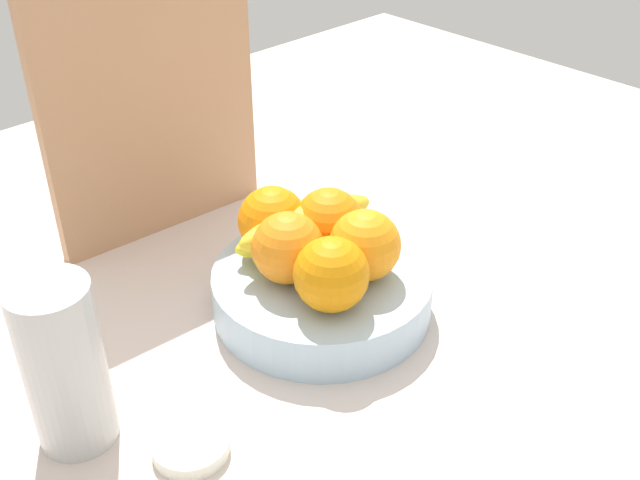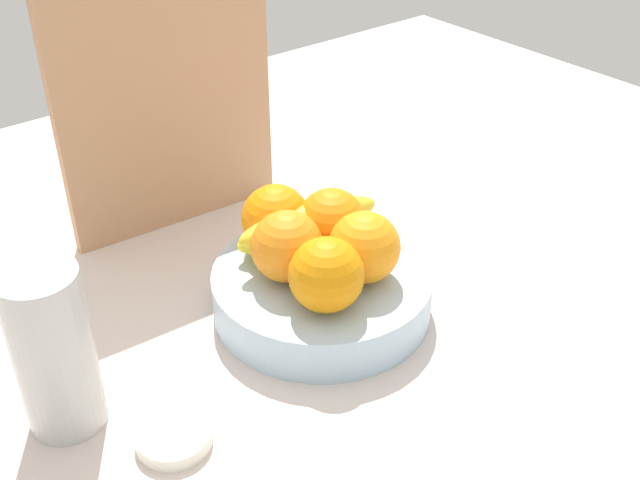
% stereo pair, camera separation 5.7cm
% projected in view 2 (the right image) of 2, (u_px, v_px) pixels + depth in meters
% --- Properties ---
extents(ground_plane, '(1.80, 1.40, 0.03)m').
position_uv_depth(ground_plane, '(298.00, 332.00, 0.86)').
color(ground_plane, beige).
extents(fruit_bowl, '(0.24, 0.24, 0.05)m').
position_uv_depth(fruit_bowl, '(320.00, 289.00, 0.86)').
color(fruit_bowl, '#AAC8DF').
rests_on(fruit_bowl, ground_plane).
extents(orange_front_left, '(0.08, 0.08, 0.08)m').
position_uv_depth(orange_front_left, '(328.00, 274.00, 0.77)').
color(orange_front_left, orange).
rests_on(orange_front_left, fruit_bowl).
extents(orange_front_right, '(0.08, 0.08, 0.08)m').
position_uv_depth(orange_front_right, '(364.00, 247.00, 0.81)').
color(orange_front_right, orange).
rests_on(orange_front_right, fruit_bowl).
extents(orange_center, '(0.08, 0.08, 0.08)m').
position_uv_depth(orange_center, '(331.00, 223.00, 0.86)').
color(orange_center, orange).
rests_on(orange_center, fruit_bowl).
extents(orange_back_left, '(0.08, 0.08, 0.08)m').
position_uv_depth(orange_back_left, '(276.00, 219.00, 0.86)').
color(orange_back_left, orange).
rests_on(orange_back_left, fruit_bowl).
extents(orange_back_right, '(0.08, 0.08, 0.08)m').
position_uv_depth(orange_back_right, '(286.00, 247.00, 0.82)').
color(orange_back_right, orange).
rests_on(orange_back_right, fruit_bowl).
extents(banana_bunch, '(0.18, 0.10, 0.06)m').
position_uv_depth(banana_bunch, '(310.00, 228.00, 0.86)').
color(banana_bunch, yellow).
rests_on(banana_bunch, fruit_bowl).
extents(cutting_board, '(0.28, 0.04, 0.36)m').
position_uv_depth(cutting_board, '(166.00, 91.00, 0.94)').
color(cutting_board, tan).
rests_on(cutting_board, ground_plane).
extents(thermos_tumbler, '(0.07, 0.07, 0.17)m').
position_uv_depth(thermos_tumbler, '(54.00, 351.00, 0.69)').
color(thermos_tumbler, '#BBBDBC').
rests_on(thermos_tumbler, ground_plane).
extents(jar_lid, '(0.07, 0.07, 0.01)m').
position_uv_depth(jar_lid, '(174.00, 437.00, 0.70)').
color(jar_lid, white).
rests_on(jar_lid, ground_plane).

